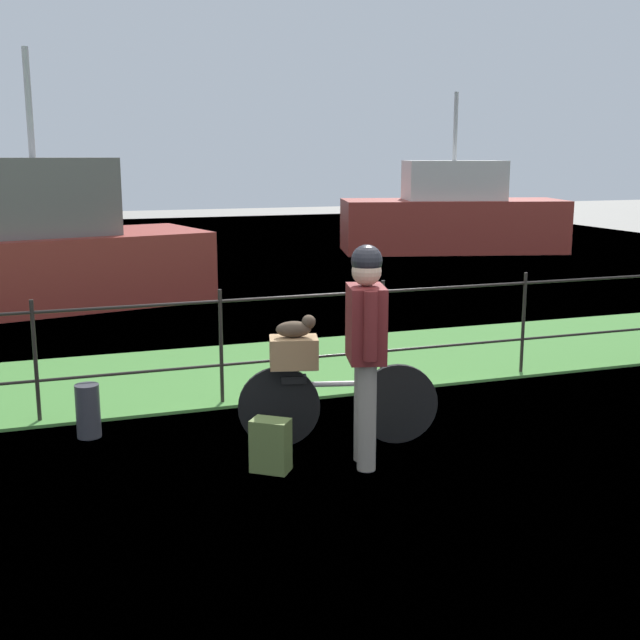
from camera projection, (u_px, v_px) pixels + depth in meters
ground_plane at (388, 470)px, 5.99m from camera, size 60.00×60.00×0.00m
grass_strip at (275, 368)px, 8.81m from camera, size 27.00×2.40×0.03m
harbor_water at (170, 276)px, 15.68m from camera, size 30.00×30.00×0.00m
iron_fence at (304, 333)px, 7.70m from camera, size 18.04×0.04×1.11m
bicycle_main at (337, 403)px, 6.46m from camera, size 1.58×0.44×0.66m
wooden_crate at (294, 352)px, 6.34m from camera, size 0.43×0.35×0.24m
terrier_dog at (297, 328)px, 6.31m from camera, size 0.32×0.20×0.18m
cyclist_person at (366, 336)px, 5.90m from camera, size 0.35×0.53×1.68m
backpack_on_paving at (271, 445)px, 5.94m from camera, size 0.33×0.31×0.40m
mooring_bollard at (88, 411)px, 6.66m from camera, size 0.20×0.20×0.45m
moored_boat_near at (453, 217)px, 19.54m from camera, size 5.64×3.19×3.80m
moored_boat_mid at (39, 253)px, 12.33m from camera, size 5.37×3.11×3.88m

